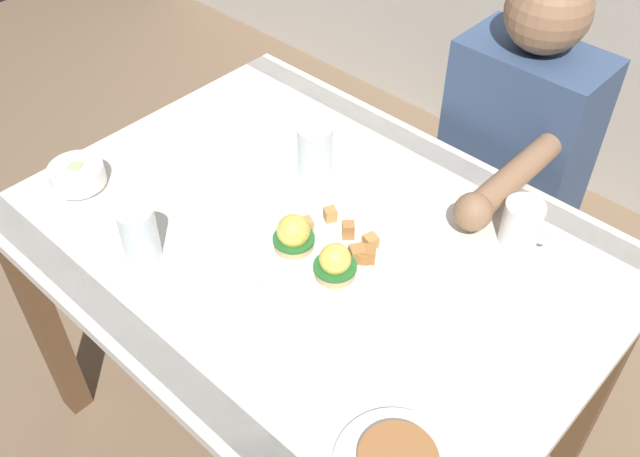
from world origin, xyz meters
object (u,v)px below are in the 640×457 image
object	(u,v)px
dining_table	(313,273)
water_glass_far	(315,153)
water_glass_near	(139,235)
coffee_mug	(523,222)
diner_person	(509,161)
fruit_bowl	(77,176)
fork	(215,159)
eggs_benedict_plate	(318,253)

from	to	relation	value
dining_table	water_glass_far	bearing A→B (deg)	131.65
water_glass_near	coffee_mug	bearing A→B (deg)	46.00
coffee_mug	diner_person	distance (m)	0.40
dining_table	fruit_bowl	world-z (taller)	fruit_bowl
fruit_bowl	water_glass_near	xyz separation A→B (m)	(0.28, -0.03, 0.02)
dining_table	fork	size ratio (longest dim) A/B	8.70
coffee_mug	diner_person	size ratio (longest dim) A/B	0.10
eggs_benedict_plate	water_glass_near	xyz separation A→B (m)	(-0.27, -0.22, 0.03)
fork	diner_person	size ratio (longest dim) A/B	0.12
eggs_benedict_plate	fruit_bowl	world-z (taller)	eggs_benedict_plate
dining_table	fruit_bowl	xyz separation A→B (m)	(-0.49, -0.23, 0.14)
fork	water_glass_near	size ratio (longest dim) A/B	1.18
fruit_bowl	coffee_mug	distance (m)	0.95
coffee_mug	eggs_benedict_plate	bearing A→B (deg)	-128.68
fruit_bowl	fork	size ratio (longest dim) A/B	0.87
dining_table	water_glass_near	distance (m)	0.38
coffee_mug	water_glass_far	bearing A→B (deg)	-165.49
coffee_mug	fork	world-z (taller)	coffee_mug
eggs_benedict_plate	coffee_mug	size ratio (longest dim) A/B	2.43
dining_table	water_glass_far	size ratio (longest dim) A/B	10.12
fruit_bowl	fork	distance (m)	0.31
dining_table	eggs_benedict_plate	size ratio (longest dim) A/B	4.44
fruit_bowl	coffee_mug	size ratio (longest dim) A/B	1.08
fork	water_glass_near	bearing A→B (deg)	-66.89
fruit_bowl	eggs_benedict_plate	bearing A→B (deg)	19.23
diner_person	fruit_bowl	bearing A→B (deg)	-125.82
fork	fruit_bowl	bearing A→B (deg)	-119.52
fruit_bowl	diner_person	size ratio (longest dim) A/B	0.11
water_glass_near	eggs_benedict_plate	bearing A→B (deg)	39.66
coffee_mug	water_glass_far	xyz separation A→B (m)	(-0.46, -0.12, 0.00)
eggs_benedict_plate	water_glass_near	distance (m)	0.35
dining_table	diner_person	xyz separation A→B (m)	(0.11, 0.60, 0.02)
water_glass_near	diner_person	distance (m)	0.94
eggs_benedict_plate	water_glass_far	bearing A→B (deg)	134.27
fruit_bowl	water_glass_far	xyz separation A→B (m)	(0.34, 0.39, 0.02)
fork	diner_person	world-z (taller)	diner_person
dining_table	water_glass_near	bearing A→B (deg)	-128.83
water_glass_near	water_glass_far	xyz separation A→B (m)	(0.07, 0.43, -0.00)
dining_table	fork	distance (m)	0.36
dining_table	fork	world-z (taller)	fork
fruit_bowl	coffee_mug	xyz separation A→B (m)	(0.80, 0.51, 0.02)
water_glass_near	dining_table	bearing A→B (deg)	51.17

